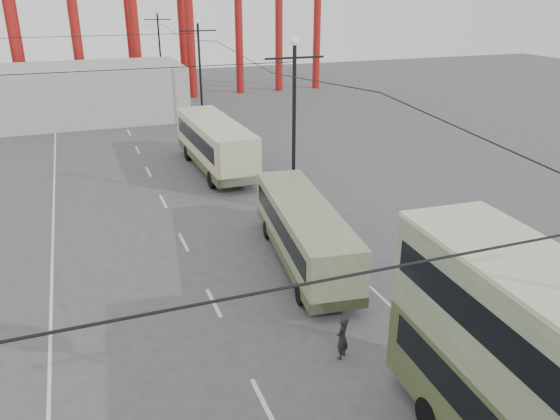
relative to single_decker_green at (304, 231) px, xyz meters
name	(u,v)px	position (x,y,z in m)	size (l,w,h in m)	color
road_markings	(173,215)	(-4.49, 7.81, -1.58)	(12.52, 120.00, 0.01)	silver
lamp_post_mid	(294,128)	(1.97, 6.11, 3.09)	(3.20, 0.44, 9.32)	black
lamp_post_far	(200,74)	(1.97, 28.11, 3.09)	(3.20, 0.44, 9.32)	black
lamp_post_distant	(160,51)	(1.97, 50.11, 3.09)	(3.20, 0.44, 9.32)	black
fairground_shed	(63,94)	(-9.63, 35.11, 0.91)	(22.00, 10.00, 5.00)	#A1A19C
single_decker_green	(304,231)	(0.00, 0.00, 0.00)	(3.58, 10.16, 2.81)	#687757
single_decker_cream	(215,143)	(-0.22, 14.88, 0.33)	(3.02, 11.00, 3.40)	beige
pedestrian	(342,338)	(-1.47, -6.76, -0.81)	(0.56, 0.37, 1.55)	black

